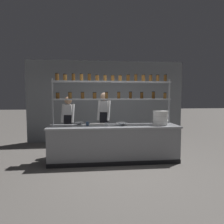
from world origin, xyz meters
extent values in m
plane|color=slate|center=(0.00, 0.00, 0.00)|extent=(40.00, 40.00, 0.00)
cube|color=gray|center=(0.00, 2.36, 1.47)|extent=(5.70, 0.12, 2.93)
cube|color=gray|center=(0.00, 0.00, 0.44)|extent=(3.24, 0.72, 0.88)
cube|color=#999BA0|center=(0.00, 0.00, 0.90)|extent=(3.30, 0.76, 0.04)
cube|color=black|center=(0.00, -0.36, 0.05)|extent=(3.24, 0.03, 0.10)
cylinder|color=#999BA0|center=(-1.57, 0.33, 1.06)|extent=(0.04, 0.04, 2.12)
cylinder|color=#999BA0|center=(1.57, 0.33, 1.06)|extent=(0.04, 0.04, 2.12)
cube|color=#999BA0|center=(0.00, 0.33, 1.58)|extent=(3.14, 0.28, 0.04)
cylinder|color=brown|center=(-1.44, 0.33, 1.67)|extent=(0.10, 0.10, 0.14)
cylinder|color=black|center=(-1.44, 0.33, 1.75)|extent=(0.10, 0.10, 0.02)
cylinder|color=brown|center=(-1.12, 0.33, 1.68)|extent=(0.10, 0.10, 0.16)
cylinder|color=black|center=(-1.12, 0.33, 1.77)|extent=(0.10, 0.10, 0.02)
cylinder|color=brown|center=(-0.80, 0.33, 1.68)|extent=(0.09, 0.09, 0.16)
cylinder|color=black|center=(-0.80, 0.33, 1.77)|extent=(0.09, 0.09, 0.02)
cylinder|color=brown|center=(-0.48, 0.33, 1.68)|extent=(0.10, 0.10, 0.15)
cylinder|color=black|center=(-0.48, 0.33, 1.76)|extent=(0.10, 0.10, 0.02)
cylinder|color=brown|center=(-0.16, 0.33, 1.68)|extent=(0.08, 0.08, 0.16)
cylinder|color=black|center=(-0.16, 0.33, 1.77)|extent=(0.08, 0.08, 0.02)
cylinder|color=brown|center=(0.17, 0.33, 1.68)|extent=(0.08, 0.08, 0.17)
cylinder|color=black|center=(0.17, 0.33, 1.78)|extent=(0.09, 0.09, 0.02)
cylinder|color=#513314|center=(0.48, 0.33, 1.69)|extent=(0.08, 0.08, 0.17)
cylinder|color=black|center=(0.48, 0.33, 1.78)|extent=(0.08, 0.08, 0.02)
cylinder|color=#513314|center=(0.80, 0.33, 1.68)|extent=(0.09, 0.09, 0.16)
cylinder|color=black|center=(0.80, 0.33, 1.77)|extent=(0.09, 0.09, 0.02)
cylinder|color=#513314|center=(1.12, 0.33, 1.69)|extent=(0.08, 0.08, 0.17)
cylinder|color=black|center=(1.12, 0.33, 1.79)|extent=(0.09, 0.09, 0.02)
cylinder|color=brown|center=(1.45, 0.33, 1.67)|extent=(0.08, 0.08, 0.15)
cylinder|color=black|center=(1.45, 0.33, 1.76)|extent=(0.08, 0.08, 0.02)
cube|color=#999BA0|center=(0.00, 0.33, 2.04)|extent=(3.14, 0.28, 0.04)
cylinder|color=brown|center=(-1.44, 0.33, 2.15)|extent=(0.10, 0.10, 0.18)
cylinder|color=black|center=(-1.44, 0.33, 2.25)|extent=(0.10, 0.10, 0.02)
cylinder|color=brown|center=(-1.24, 0.33, 2.14)|extent=(0.10, 0.10, 0.16)
cylinder|color=black|center=(-1.24, 0.33, 2.23)|extent=(0.10, 0.10, 0.02)
cylinder|color=#513314|center=(-1.03, 0.33, 2.15)|extent=(0.09, 0.09, 0.18)
cylinder|color=black|center=(-1.03, 0.33, 2.25)|extent=(0.09, 0.09, 0.02)
cylinder|color=brown|center=(-0.82, 0.33, 2.15)|extent=(0.09, 0.09, 0.17)
cylinder|color=black|center=(-0.82, 0.33, 2.24)|extent=(0.09, 0.09, 0.02)
cylinder|color=#513314|center=(-0.62, 0.33, 2.15)|extent=(0.08, 0.08, 0.18)
cylinder|color=black|center=(-0.62, 0.33, 2.25)|extent=(0.08, 0.08, 0.02)
cylinder|color=brown|center=(-0.41, 0.33, 2.14)|extent=(0.10, 0.10, 0.15)
cylinder|color=black|center=(-0.41, 0.33, 2.22)|extent=(0.10, 0.10, 0.02)
cylinder|color=brown|center=(-0.20, 0.33, 2.14)|extent=(0.08, 0.08, 0.15)
cylinder|color=black|center=(-0.20, 0.33, 2.22)|extent=(0.09, 0.09, 0.02)
cylinder|color=brown|center=(0.00, 0.33, 2.14)|extent=(0.09, 0.09, 0.15)
cylinder|color=black|center=(0.00, 0.33, 2.22)|extent=(0.09, 0.09, 0.02)
cylinder|color=brown|center=(0.20, 0.33, 2.14)|extent=(0.09, 0.09, 0.15)
cylinder|color=black|center=(0.20, 0.33, 2.22)|extent=(0.09, 0.09, 0.02)
cylinder|color=#513314|center=(0.42, 0.33, 2.14)|extent=(0.09, 0.09, 0.16)
cylinder|color=black|center=(0.42, 0.33, 2.24)|extent=(0.09, 0.09, 0.02)
cylinder|color=#513314|center=(0.63, 0.33, 2.15)|extent=(0.08, 0.08, 0.18)
cylinder|color=black|center=(0.63, 0.33, 2.25)|extent=(0.08, 0.08, 0.02)
cylinder|color=brown|center=(0.83, 0.33, 2.14)|extent=(0.10, 0.10, 0.16)
cylinder|color=black|center=(0.83, 0.33, 2.24)|extent=(0.10, 0.10, 0.02)
cylinder|color=brown|center=(1.03, 0.33, 2.15)|extent=(0.09, 0.09, 0.17)
cylinder|color=black|center=(1.03, 0.33, 2.24)|extent=(0.09, 0.09, 0.02)
cylinder|color=brown|center=(1.23, 0.33, 2.15)|extent=(0.09, 0.09, 0.17)
cylinder|color=black|center=(1.23, 0.33, 2.24)|extent=(0.09, 0.09, 0.02)
cylinder|color=#513314|center=(1.45, 0.33, 2.15)|extent=(0.08, 0.08, 0.17)
cylinder|color=black|center=(1.45, 0.33, 2.25)|extent=(0.08, 0.08, 0.02)
cylinder|color=black|center=(-1.30, 0.75, 0.40)|extent=(0.11, 0.11, 0.80)
cylinder|color=black|center=(-1.14, 0.73, 0.40)|extent=(0.11, 0.11, 0.80)
cube|color=black|center=(-1.22, 0.74, 0.97)|extent=(0.24, 0.20, 0.34)
cube|color=white|center=(-1.22, 0.74, 1.28)|extent=(0.24, 0.21, 0.28)
sphere|color=#A37A5B|center=(-1.22, 0.74, 1.55)|extent=(0.21, 0.21, 0.21)
cylinder|color=white|center=(-1.37, 0.70, 1.19)|extent=(0.10, 0.25, 0.52)
cylinder|color=white|center=(-1.08, 0.66, 1.19)|extent=(0.10, 0.25, 0.52)
cylinder|color=black|center=(-0.28, 0.68, 0.43)|extent=(0.11, 0.11, 0.85)
cylinder|color=black|center=(-0.13, 0.63, 0.43)|extent=(0.11, 0.11, 0.85)
cube|color=black|center=(-0.20, 0.65, 1.04)|extent=(0.26, 0.23, 0.37)
cube|color=white|center=(-0.20, 0.65, 1.37)|extent=(0.26, 0.24, 0.30)
sphere|color=tan|center=(-0.20, 0.65, 1.65)|extent=(0.22, 0.22, 0.22)
cylinder|color=white|center=(-0.36, 0.64, 1.27)|extent=(0.14, 0.27, 0.56)
cylinder|color=white|center=(-0.08, 0.55, 1.27)|extent=(0.14, 0.27, 0.56)
cylinder|color=white|center=(1.21, -0.01, 0.98)|extent=(0.37, 0.37, 0.11)
cylinder|color=silver|center=(1.21, -0.01, 1.04)|extent=(0.40, 0.40, 0.01)
cylinder|color=white|center=(1.21, -0.01, 1.10)|extent=(0.37, 0.37, 0.11)
cylinder|color=silver|center=(1.21, -0.01, 1.16)|extent=(0.40, 0.40, 0.01)
cylinder|color=white|center=(1.21, -0.01, 1.22)|extent=(0.37, 0.37, 0.11)
cylinder|color=silver|center=(1.21, -0.01, 1.28)|extent=(0.40, 0.40, 0.01)
cube|color=silver|center=(-0.41, 0.21, 0.93)|extent=(0.40, 0.26, 0.02)
cylinder|color=#B2B7BC|center=(-0.89, 0.23, 0.93)|extent=(0.11, 0.11, 0.01)
cone|color=#B2B7BC|center=(-0.89, 0.23, 0.95)|extent=(0.24, 0.24, 0.06)
cylinder|color=silver|center=(0.20, -0.01, 0.93)|extent=(0.13, 0.13, 0.01)
cone|color=silver|center=(0.20, -0.01, 0.96)|extent=(0.30, 0.30, 0.08)
cylinder|color=#334C70|center=(-0.67, 0.06, 0.97)|extent=(0.07, 0.07, 0.10)
cylinder|color=#B2B7BC|center=(-0.21, -0.07, 0.96)|extent=(0.08, 0.08, 0.08)
camera|label=1|loc=(-0.58, -4.98, 1.68)|focal=32.00mm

